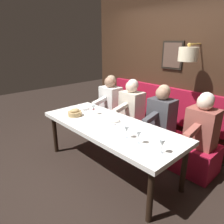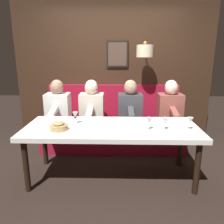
{
  "view_description": "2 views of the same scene",
  "coord_description": "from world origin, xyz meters",
  "px_view_note": "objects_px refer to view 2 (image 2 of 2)",
  "views": [
    {
      "loc": [
        -1.84,
        -2.03,
        1.89
      ],
      "look_at": [
        0.05,
        -0.0,
        0.92
      ],
      "focal_mm": 32.89,
      "sensor_mm": 36.0,
      "label": 1
    },
    {
      "loc": [
        -2.72,
        -0.08,
        1.66
      ],
      "look_at": [
        0.05,
        -0.0,
        0.92
      ],
      "focal_mm": 35.17,
      "sensor_mm": 36.0,
      "label": 2
    }
  ],
  "objects_px": {
    "diner_nearest": "(170,106)",
    "dining_table": "(112,131)",
    "diner_near": "(130,105)",
    "diner_middle": "(92,105)",
    "wine_glass_1": "(75,115)",
    "wine_glass_3": "(165,121)",
    "wine_glass_2": "(149,121)",
    "diner_far": "(58,105)",
    "bread_bowl": "(59,126)",
    "wine_glass_0": "(190,121)"
  },
  "relations": [
    {
      "from": "wine_glass_0",
      "to": "diner_near",
      "type": "bearing_deg",
      "value": 34.24
    },
    {
      "from": "dining_table",
      "to": "wine_glass_3",
      "type": "height_order",
      "value": "wine_glass_3"
    },
    {
      "from": "diner_nearest",
      "to": "diner_near",
      "type": "distance_m",
      "value": 0.67
    },
    {
      "from": "wine_glass_0",
      "to": "bread_bowl",
      "type": "height_order",
      "value": "wine_glass_0"
    },
    {
      "from": "diner_nearest",
      "to": "dining_table",
      "type": "bearing_deg",
      "value": 132.57
    },
    {
      "from": "wine_glass_2",
      "to": "wine_glass_3",
      "type": "distance_m",
      "value": 0.2
    },
    {
      "from": "dining_table",
      "to": "diner_far",
      "type": "height_order",
      "value": "diner_far"
    },
    {
      "from": "diner_near",
      "to": "diner_far",
      "type": "bearing_deg",
      "value": 90.0
    },
    {
      "from": "wine_glass_0",
      "to": "wine_glass_2",
      "type": "xyz_separation_m",
      "value": [
        -0.01,
        0.51,
        0.0
      ]
    },
    {
      "from": "diner_middle",
      "to": "wine_glass_3",
      "type": "xyz_separation_m",
      "value": [
        -1.02,
        -1.02,
        0.04
      ]
    },
    {
      "from": "diner_far",
      "to": "wine_glass_3",
      "type": "relative_size",
      "value": 4.82
    },
    {
      "from": "diner_near",
      "to": "diner_nearest",
      "type": "bearing_deg",
      "value": -90.0
    },
    {
      "from": "wine_glass_3",
      "to": "wine_glass_2",
      "type": "bearing_deg",
      "value": 88.8
    },
    {
      "from": "diner_middle",
      "to": "wine_glass_1",
      "type": "xyz_separation_m",
      "value": [
        -0.78,
        0.13,
        0.04
      ]
    },
    {
      "from": "dining_table",
      "to": "wine_glass_2",
      "type": "xyz_separation_m",
      "value": [
        -0.13,
        -0.47,
        0.18
      ]
    },
    {
      "from": "diner_near",
      "to": "wine_glass_2",
      "type": "height_order",
      "value": "diner_near"
    },
    {
      "from": "diner_middle",
      "to": "wine_glass_1",
      "type": "distance_m",
      "value": 0.79
    },
    {
      "from": "diner_nearest",
      "to": "wine_glass_3",
      "type": "distance_m",
      "value": 1.06
    },
    {
      "from": "wine_glass_2",
      "to": "bread_bowl",
      "type": "xyz_separation_m",
      "value": [
        -0.03,
        1.12,
        -0.07
      ]
    },
    {
      "from": "diner_near",
      "to": "wine_glass_2",
      "type": "xyz_separation_m",
      "value": [
        -1.02,
        -0.18,
        0.04
      ]
    },
    {
      "from": "diner_far",
      "to": "bread_bowl",
      "type": "relative_size",
      "value": 3.6
    },
    {
      "from": "wine_glass_2",
      "to": "bread_bowl",
      "type": "height_order",
      "value": "wine_glass_2"
    },
    {
      "from": "diner_far",
      "to": "dining_table",
      "type": "bearing_deg",
      "value": -133.27
    },
    {
      "from": "dining_table",
      "to": "diner_near",
      "type": "distance_m",
      "value": 0.94
    },
    {
      "from": "diner_middle",
      "to": "wine_glass_1",
      "type": "bearing_deg",
      "value": 170.42
    },
    {
      "from": "diner_near",
      "to": "wine_glass_1",
      "type": "bearing_deg",
      "value": 134.99
    },
    {
      "from": "diner_middle",
      "to": "wine_glass_1",
      "type": "height_order",
      "value": "diner_middle"
    },
    {
      "from": "diner_near",
      "to": "wine_glass_1",
      "type": "distance_m",
      "value": 1.1
    },
    {
      "from": "bread_bowl",
      "to": "dining_table",
      "type": "bearing_deg",
      "value": -76.12
    },
    {
      "from": "diner_nearest",
      "to": "wine_glass_2",
      "type": "distance_m",
      "value": 1.13
    },
    {
      "from": "dining_table",
      "to": "wine_glass_3",
      "type": "relative_size",
      "value": 13.77
    },
    {
      "from": "diner_nearest",
      "to": "wine_glass_3",
      "type": "bearing_deg",
      "value": 163.71
    },
    {
      "from": "diner_near",
      "to": "wine_glass_0",
      "type": "distance_m",
      "value": 1.21
    },
    {
      "from": "diner_near",
      "to": "wine_glass_1",
      "type": "xyz_separation_m",
      "value": [
        -0.78,
        0.78,
        0.04
      ]
    },
    {
      "from": "diner_near",
      "to": "wine_glass_1",
      "type": "height_order",
      "value": "diner_near"
    },
    {
      "from": "diner_near",
      "to": "diner_middle",
      "type": "distance_m",
      "value": 0.65
    },
    {
      "from": "diner_middle",
      "to": "wine_glass_2",
      "type": "bearing_deg",
      "value": -140.86
    },
    {
      "from": "diner_far",
      "to": "bread_bowl",
      "type": "xyz_separation_m",
      "value": [
        -1.04,
        -0.29,
        -0.03
      ]
    },
    {
      "from": "diner_far",
      "to": "bread_bowl",
      "type": "distance_m",
      "value": 1.08
    },
    {
      "from": "diner_nearest",
      "to": "diner_far",
      "type": "height_order",
      "value": "same"
    },
    {
      "from": "wine_glass_2",
      "to": "wine_glass_3",
      "type": "relative_size",
      "value": 1.0
    },
    {
      "from": "wine_glass_0",
      "to": "wine_glass_3",
      "type": "relative_size",
      "value": 1.0
    },
    {
      "from": "wine_glass_1",
      "to": "dining_table",
      "type": "bearing_deg",
      "value": -101.66
    },
    {
      "from": "wine_glass_1",
      "to": "bread_bowl",
      "type": "height_order",
      "value": "wine_glass_1"
    },
    {
      "from": "dining_table",
      "to": "diner_middle",
      "type": "xyz_separation_m",
      "value": [
        0.88,
        0.36,
        0.14
      ]
    },
    {
      "from": "diner_far",
      "to": "wine_glass_0",
      "type": "relative_size",
      "value": 4.82
    },
    {
      "from": "diner_nearest",
      "to": "wine_glass_3",
      "type": "height_order",
      "value": "diner_nearest"
    },
    {
      "from": "diner_far",
      "to": "wine_glass_0",
      "type": "bearing_deg",
      "value": -117.72
    },
    {
      "from": "diner_nearest",
      "to": "wine_glass_0",
      "type": "xyz_separation_m",
      "value": [
        -1.0,
        -0.01,
        0.04
      ]
    },
    {
      "from": "diner_middle",
      "to": "wine_glass_2",
      "type": "distance_m",
      "value": 1.31
    }
  ]
}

